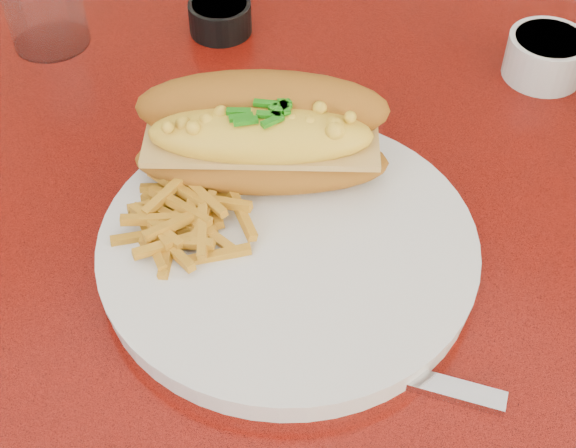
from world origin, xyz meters
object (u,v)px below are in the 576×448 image
Objects in this scene: dinner_plate at (288,248)px; knife at (368,368)px; mac_hoagie at (262,134)px; diner_table at (365,295)px; gravy_ramekin at (546,55)px; sauce_cup_left at (220,16)px; fork at (329,207)px.

knife is (0.11, -0.05, -0.01)m from dinner_plate.
dinner_plate is 1.32× the size of mac_hoagie.
gravy_ramekin is (0.04, 0.23, 0.18)m from diner_table.
fork is at bearing -30.28° from sauce_cup_left.
knife is at bearing -80.28° from gravy_ramekin.
dinner_plate is (-0.01, -0.12, 0.17)m from diner_table.
gravy_ramekin is 0.33m from sauce_cup_left.
diner_table is 0.30m from gravy_ramekin.
gravy_ramekin is 0.97× the size of sauce_cup_left.
diner_table is at bearing 11.43° from fork.
mac_hoagie reaches higher than diner_table.
mac_hoagie is (-0.07, 0.05, 0.05)m from dinner_plate.
fork is at bearing 86.29° from dinner_plate.
dinner_plate is 0.10m from mac_hoagie.
knife is (0.10, -0.16, 0.16)m from diner_table.
fork reaches higher than diner_table.
gravy_ramekin reaches higher than diner_table.
fork is 0.61× the size of knife.
knife is (0.11, -0.09, -0.02)m from fork.
knife reaches higher than diner_table.
gravy_ramekin is 0.40m from knife.
sauce_cup_left reaches higher than knife.
sauce_cup_left is at bearing 141.99° from dinner_plate.
diner_table is 8.98× the size of fork.
dinner_plate is 0.05m from fork.
dinner_plate reaches higher than knife.
sauce_cup_left is (-0.30, -0.15, -0.00)m from gravy_ramekin.
mac_hoagie is 1.01× the size of knife.
mac_hoagie reaches higher than gravy_ramekin.
diner_table is 14.05× the size of sauce_cup_left.
fork is at bearing -92.10° from diner_table.
mac_hoagie is 1.66× the size of fork.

